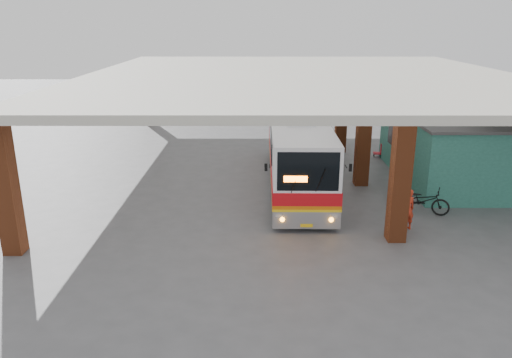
{
  "coord_description": "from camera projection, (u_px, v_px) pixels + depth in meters",
  "views": [
    {
      "loc": [
        -1.7,
        -18.62,
        7.16
      ],
      "look_at": [
        -1.75,
        0.0,
        1.21
      ],
      "focal_mm": 35.0,
      "sensor_mm": 36.0,
      "label": 1
    }
  ],
  "objects": [
    {
      "name": "ground",
      "position": [
        300.0,
        208.0,
        19.91
      ],
      "size": [
        90.0,
        90.0,
        0.0
      ],
      "primitive_type": "plane",
      "color": "#515154",
      "rests_on": "ground"
    },
    {
      "name": "brick_columns",
      "position": [
        322.0,
        128.0,
        24.0
      ],
      "size": [
        20.1,
        21.6,
        4.35
      ],
      "color": "brown",
      "rests_on": "ground"
    },
    {
      "name": "pedestrian",
      "position": [
        407.0,
        209.0,
        17.66
      ],
      "size": [
        0.62,
        0.47,
        1.52
      ],
      "primitive_type": "imported",
      "rotation": [
        0.0,
        0.0,
        3.35
      ],
      "color": "red",
      "rests_on": "ground"
    },
    {
      "name": "red_chair",
      "position": [
        379.0,
        151.0,
        27.12
      ],
      "size": [
        0.47,
        0.47,
        0.78
      ],
      "rotation": [
        0.0,
        0.0,
        -0.14
      ],
      "color": "red",
      "rests_on": "ground"
    },
    {
      "name": "motorcycle",
      "position": [
        423.0,
        200.0,
        19.23
      ],
      "size": [
        2.1,
        1.44,
        1.04
      ],
      "primitive_type": "imported",
      "rotation": [
        0.0,
        0.0,
        1.15
      ],
      "color": "black",
      "rests_on": "ground"
    },
    {
      "name": "shop_building",
      "position": [
        454.0,
        146.0,
        23.22
      ],
      "size": [
        5.2,
        8.2,
        3.11
      ],
      "color": "#2B6D5B",
      "rests_on": "ground"
    },
    {
      "name": "canopy_roof",
      "position": [
        302.0,
        76.0,
        24.73
      ],
      "size": [
        21.0,
        23.0,
        0.3
      ],
      "primitive_type": "cube",
      "color": "beige",
      "rests_on": "brick_columns"
    },
    {
      "name": "coach_bus",
      "position": [
        297.0,
        149.0,
        22.34
      ],
      "size": [
        2.54,
        11.44,
        3.32
      ],
      "rotation": [
        0.0,
        0.0,
        -0.01
      ],
      "color": "white",
      "rests_on": "ground"
    }
  ]
}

